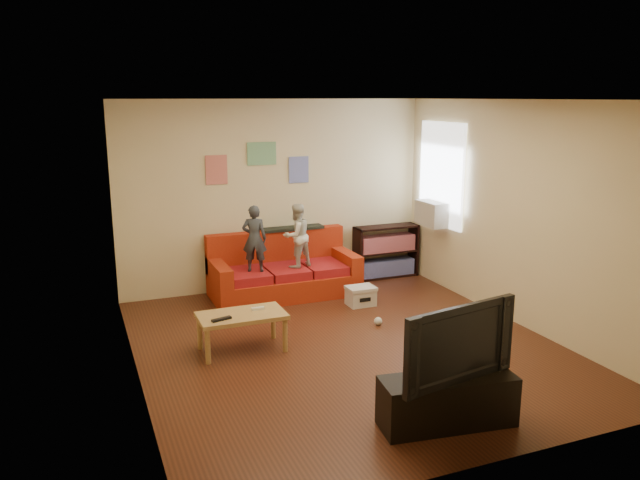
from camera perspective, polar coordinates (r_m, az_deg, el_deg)
name	(u,v)px	position (r m, az deg, el deg)	size (l,w,h in m)	color
room_shell	(348,228)	(6.69, 2.57, 1.07)	(4.52, 5.02, 2.72)	#4B2313
sofa	(283,273)	(8.80, -3.40, -3.07)	(2.03, 0.93, 0.89)	#A7280F
child_a	(254,239)	(8.37, -6.02, 0.14)	(0.33, 0.22, 0.91)	#2E333B
child_b	(297,236)	(8.55, -2.15, 0.41)	(0.43, 0.34, 0.88)	silver
coffee_table	(242,319)	(6.90, -7.17, -7.17)	(0.94, 0.52, 0.42)	#B2894A
remote	(221,319)	(6.71, -9.00, -7.16)	(0.22, 0.05, 0.02)	black
game_controller	(258,309)	(6.97, -5.70, -6.26)	(0.14, 0.04, 0.03)	silver
bookshelf	(386,254)	(9.66, 6.03, -1.29)	(1.00, 0.30, 0.80)	black
window	(441,174)	(9.14, 11.03, 5.90)	(0.04, 1.08, 1.48)	white
ac_unit	(433,214)	(9.16, 10.25, 2.40)	(0.28, 0.55, 0.35)	#B7B2A3
artwork_left	(216,170)	(8.70, -9.45, 6.35)	(0.30, 0.01, 0.40)	#D87266
artwork_center	(262,154)	(8.84, -5.35, 7.87)	(0.42, 0.01, 0.32)	#72B27F
artwork_right	(299,170)	(9.04, -1.96, 6.44)	(0.30, 0.01, 0.38)	#727FCC
file_box	(361,296)	(8.38, 3.75, -5.11)	(0.37, 0.28, 0.26)	silver
tv_stand	(447,401)	(5.55, 11.57, -14.24)	(1.16, 0.39, 0.43)	black
television	(450,340)	(5.32, 11.84, -8.96)	(1.16, 0.15, 0.67)	black
tissue	(378,321)	(7.71, 5.34, -7.40)	(0.10, 0.10, 0.10)	beige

